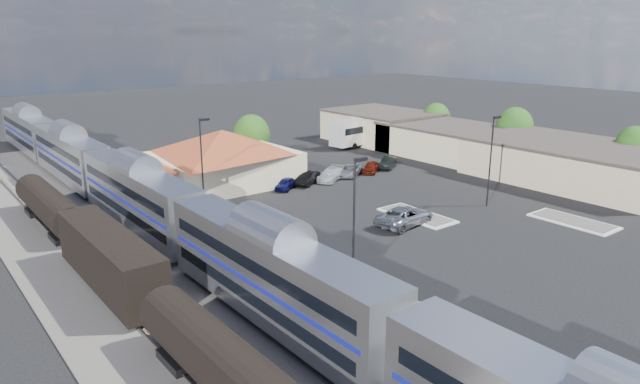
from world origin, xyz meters
TOP-DOWN VIEW (x-y plane):
  - ground at (0.00, 0.00)m, footprint 280.00×280.00m
  - railbed at (-21.00, 8.00)m, footprint 16.00×100.00m
  - platform at (-12.00, 6.00)m, footprint 5.50×92.00m
  - passenger_train at (-18.00, 14.26)m, footprint 3.00×104.00m
  - freight_cars at (-24.00, 3.95)m, footprint 2.80×46.00m
  - station_depot at (-4.56, 24.00)m, footprint 18.35×12.24m
  - buildings_east at (28.00, 14.28)m, footprint 14.40×51.40m
  - traffic_island_south at (4.00, 2.00)m, footprint 3.30×7.50m
  - traffic_island_north at (14.00, -8.00)m, footprint 3.30×7.50m
  - lamp_plat_s at (-10.90, -6.00)m, footprint 1.08×0.25m
  - lamp_plat_n at (-10.90, 16.00)m, footprint 1.08×0.25m
  - lamp_lot at (12.10, 0.00)m, footprint 1.08×0.25m
  - tree_east_a at (34.00, -4.00)m, footprint 4.56×4.56m
  - tree_east_b at (34.00, 12.00)m, footprint 4.94×4.94m
  - tree_east_c at (34.00, 26.00)m, footprint 4.41×4.41m
  - tree_depot at (3.00, 30.00)m, footprint 4.71×4.71m
  - suv at (1.22, 0.94)m, footprint 6.46×3.62m
  - coach_bus at (24.00, 31.26)m, footprint 13.25×4.16m
  - person_a at (-12.09, -9.81)m, footprint 0.40×0.61m
  - person_b at (-12.79, 1.92)m, footprint 0.95×1.04m
  - parked_car_a at (-0.34, 17.51)m, footprint 3.95×3.32m
  - parked_car_b at (2.86, 17.81)m, footprint 4.61×3.70m
  - parked_car_c at (6.06, 17.51)m, footprint 5.33×4.28m
  - parked_car_d at (9.26, 17.81)m, footprint 5.14×4.49m
  - parked_car_e at (12.46, 17.51)m, footprint 4.21×3.62m
  - parked_car_f at (15.66, 17.81)m, footprint 4.37×3.51m

SIDE VIEW (x-z plane):
  - ground at x=0.00m, z-range 0.00..0.00m
  - railbed at x=-21.00m, z-range 0.00..0.12m
  - platform at x=-12.00m, z-range 0.00..0.18m
  - traffic_island_south at x=4.00m, z-range 0.00..0.21m
  - traffic_island_north at x=14.00m, z-range 0.00..0.21m
  - parked_car_a at x=-0.34m, z-range 0.00..1.27m
  - parked_car_d at x=9.26m, z-range 0.00..1.32m
  - parked_car_e at x=12.46m, z-range 0.00..1.37m
  - parked_car_f at x=15.66m, z-range 0.00..1.40m
  - parked_car_c at x=6.06m, z-range 0.00..1.45m
  - parked_car_b at x=2.86m, z-range 0.00..1.47m
  - suv at x=1.22m, z-range 0.00..1.71m
  - person_a at x=-12.09m, z-range 0.18..1.86m
  - person_b at x=-12.79m, z-range 0.18..1.92m
  - freight_cars at x=-24.00m, z-range -0.07..3.93m
  - buildings_east at x=28.00m, z-range -0.13..4.67m
  - coach_bus at x=24.00m, z-range 0.32..4.50m
  - passenger_train at x=-18.00m, z-range 0.09..5.64m
  - station_depot at x=-4.56m, z-range 0.03..6.23m
  - tree_east_c at x=34.00m, z-range 0.66..6.87m
  - tree_east_a at x=34.00m, z-range 0.68..7.10m
  - tree_depot at x=3.00m, z-range 0.71..7.34m
  - tree_east_b at x=34.00m, z-range 0.74..7.70m
  - lamp_plat_s at x=-10.90m, z-range 0.84..9.84m
  - lamp_plat_n at x=-10.90m, z-range 0.84..9.84m
  - lamp_lot at x=12.10m, z-range 0.84..9.84m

